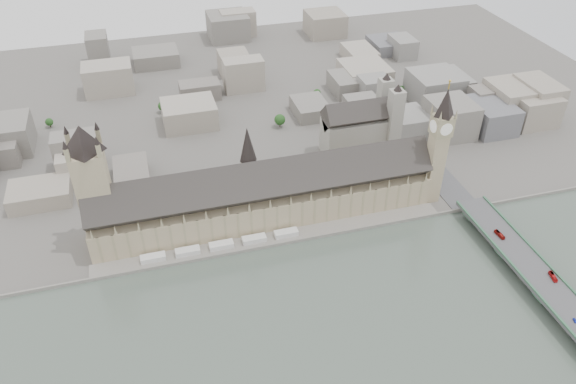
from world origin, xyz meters
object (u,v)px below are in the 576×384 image
object	(u,v)px
victoria_tower	(92,182)
westminster_bridge	(523,265)
westminster_abbey	(361,127)
palace_of_westminster	(264,196)
red_bus_south	(553,276)
elizabeth_tower	(439,139)
red_bus_north	(500,234)
car_blue	(575,320)
car_approach	(442,160)

from	to	relation	value
victoria_tower	westminster_bridge	world-z (taller)	victoria_tower
westminster_bridge	westminster_abbey	size ratio (longest dim) A/B	4.78
palace_of_westminster	red_bus_south	distance (m)	212.37
elizabeth_tower	red_bus_south	size ratio (longest dim) A/B	11.02
red_bus_north	palace_of_westminster	bearing A→B (deg)	147.94
elizabeth_tower	red_bus_north	distance (m)	85.21
palace_of_westminster	victoria_tower	bearing A→B (deg)	177.04
palace_of_westminster	victoria_tower	size ratio (longest dim) A/B	2.65
westminster_abbey	red_bus_north	distance (m)	163.12
elizabeth_tower	red_bus_south	world-z (taller)	elizabeth_tower
palace_of_westminster	westminster_bridge	xyz separation A→B (m)	(162.00, -107.20, -17.58)
car_blue	red_bus_south	bearing A→B (deg)	90.08
car_approach	car_blue	bearing A→B (deg)	-115.36
westminster_bridge	car_blue	distance (m)	57.65
red_bus_north	car_approach	bearing A→B (deg)	79.91
red_bus_north	westminster_bridge	bearing A→B (deg)	-88.73
westminster_bridge	westminster_abbey	bearing A→B (deg)	105.64
elizabeth_tower	westminster_abbey	world-z (taller)	elizabeth_tower
victoria_tower	westminster_abbey	bearing A→B (deg)	16.50
victoria_tower	westminster_bridge	size ratio (longest dim) A/B	0.31
red_bus_north	red_bus_south	bearing A→B (deg)	-83.52
palace_of_westminster	westminster_abbey	world-z (taller)	westminster_abbey
elizabeth_tower	car_blue	size ratio (longest dim) A/B	28.48
car_approach	westminster_abbey	bearing A→B (deg)	115.24
red_bus_south	car_blue	size ratio (longest dim) A/B	2.58
westminster_bridge	elizabeth_tower	bearing A→B (deg)	104.11
westminster_abbey	red_bus_south	size ratio (longest dim) A/B	6.97
elizabeth_tower	car_blue	world-z (taller)	elizabeth_tower
elizabeth_tower	westminster_abbey	size ratio (longest dim) A/B	1.58
palace_of_westminster	car_blue	world-z (taller)	palace_of_westminster
palace_of_westminster	elizabeth_tower	world-z (taller)	elizabeth_tower
car_blue	car_approach	size ratio (longest dim) A/B	0.75
palace_of_westminster	red_bus_north	distance (m)	178.23
victoria_tower	westminster_bridge	xyz separation A→B (m)	(284.00, -113.50, -50.08)
palace_of_westminster	westminster_bridge	size ratio (longest dim) A/B	0.82
red_bus_south	elizabeth_tower	bearing A→B (deg)	116.84
car_approach	red_bus_south	bearing A→B (deg)	-111.94
elizabeth_tower	westminster_abbey	xyz separation A→B (m)	(-27.08, 87.00, -33.01)
westminster_abbey	car_approach	bearing A→B (deg)	-42.29
westminster_abbey	red_bus_south	xyz separation A→B (m)	(58.00, -203.52, -13.47)
red_bus_south	westminster_bridge	bearing A→B (deg)	120.22
elizabeth_tower	red_bus_north	world-z (taller)	elizabeth_tower
palace_of_westminster	red_bus_south	size ratio (longest dim) A/B	27.17
westminster_bridge	red_bus_south	distance (m)	23.07
victoria_tower	car_approach	xyz separation A→B (m)	(289.54, 17.50, -44.22)
red_bus_north	car_blue	world-z (taller)	red_bus_north
palace_of_westminster	car_blue	distance (m)	228.36
red_bus_north	car_approach	world-z (taller)	red_bus_north
elizabeth_tower	red_bus_north	size ratio (longest dim) A/B	10.59
westminster_abbey	palace_of_westminster	bearing A→B (deg)	-145.83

